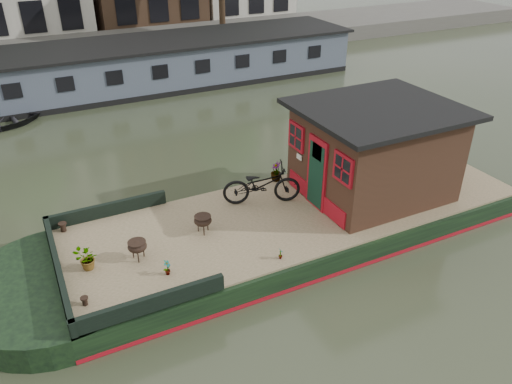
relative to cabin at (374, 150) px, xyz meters
name	(u,v)px	position (x,y,z in m)	size (l,w,h in m)	color
ground	(300,231)	(-2.19, 0.00, -1.88)	(120.00, 120.00, 0.00)	#29311F
houseboat_hull	(254,235)	(-3.52, 0.00, -1.60)	(14.01, 4.02, 0.60)	black
houseboat_deck	(301,210)	(-2.19, 0.00, -1.25)	(11.80, 3.80, 0.05)	#9F8462
bow_bulwark	(100,257)	(-7.25, 0.00, -1.05)	(3.00, 4.00, 0.35)	black
cabin	(374,150)	(0.00, 0.00, 0.00)	(4.00, 3.50, 2.42)	black
bicycle	(262,184)	(-2.92, 0.79, -0.70)	(0.71, 2.02, 1.06)	black
potted_plant_a	(167,268)	(-6.06, -1.00, -1.05)	(0.19, 0.13, 0.36)	maroon
potted_plant_c	(87,259)	(-7.52, -0.07, -0.97)	(0.47, 0.41, 0.52)	brown
potted_plant_d	(276,171)	(-1.99, 1.70, -0.95)	(0.31, 0.31, 0.56)	brown
potted_plant_e	(281,253)	(-3.66, -1.58, -1.09)	(0.14, 0.10, 0.28)	brown
brazier_front	(138,250)	(-6.46, -0.19, -1.00)	(0.42, 0.42, 0.45)	black
brazier_rear	(203,224)	(-4.80, 0.15, -1.00)	(0.42, 0.42, 0.46)	black
bollard_port	(63,227)	(-7.79, 1.70, -1.12)	(0.20, 0.20, 0.23)	black
bollard_stbd	(85,301)	(-7.79, -1.17, -1.14)	(0.16, 0.16, 0.18)	black
dinghy	(1,119)	(-8.83, 11.50, -1.56)	(2.17, 3.04, 0.63)	black
far_houseboat	(148,66)	(-2.19, 14.00, -0.91)	(20.40, 4.40, 2.11)	#464C5D
quay	(118,48)	(-2.19, 20.50, -1.43)	(60.00, 6.00, 0.90)	#47443F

